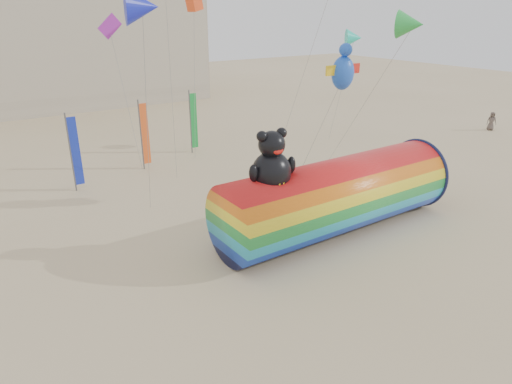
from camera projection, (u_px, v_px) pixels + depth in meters
ground at (264, 247)px, 22.95m from camera, size 160.00×160.00×0.00m
windsock_assembly at (337, 194)px, 24.04m from camera, size 13.63×4.15×6.28m
kite_handler at (294, 196)px, 27.25m from camera, size 0.69×0.63×1.58m
fabric_bundle at (310, 208)px, 27.05m from camera, size 2.62×1.35×0.41m
festival_banners at (142, 135)px, 33.37m from camera, size 10.91×3.65×5.20m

